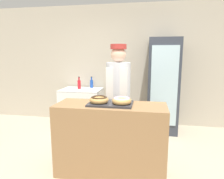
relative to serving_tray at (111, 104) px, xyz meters
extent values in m
plane|color=#B7A88E|center=(0.00, 0.00, -0.97)|extent=(14.00, 14.00, 0.00)
cube|color=#BCB29E|center=(0.00, 2.13, 0.38)|extent=(8.00, 0.06, 2.70)
cube|color=#997047|center=(0.00, 0.00, -0.49)|extent=(1.44, 0.54, 0.96)
cube|color=#2D2D33|center=(0.00, 0.00, 0.00)|extent=(0.57, 0.37, 0.02)
torus|color=tan|center=(-0.15, -0.02, 0.05)|extent=(0.25, 0.25, 0.08)
torus|color=#331E0F|center=(-0.15, -0.02, 0.07)|extent=(0.22, 0.22, 0.05)
torus|color=tan|center=(0.15, -0.02, 0.05)|extent=(0.25, 0.25, 0.08)
torus|color=#EFADC6|center=(0.15, -0.02, 0.07)|extent=(0.22, 0.22, 0.05)
cube|color=black|center=(-0.11, 0.13, 0.03)|extent=(0.07, 0.07, 0.03)
cube|color=black|center=(0.11, 0.13, 0.03)|extent=(0.07, 0.07, 0.03)
cylinder|color=#4C4C51|center=(0.02, 0.53, -0.55)|extent=(0.27, 0.27, 0.85)
cylinder|color=silver|center=(0.02, 0.53, 0.19)|extent=(0.37, 0.37, 0.63)
cube|color=white|center=(0.02, 0.36, -0.22)|extent=(0.31, 0.02, 1.33)
sphere|color=beige|center=(0.02, 0.53, 0.62)|extent=(0.23, 0.23, 0.23)
cylinder|color=#B2332D|center=(0.02, 0.53, 0.74)|extent=(0.24, 0.24, 0.07)
cube|color=#333842|center=(0.77, 1.74, -0.01)|extent=(0.61, 0.67, 1.92)
cube|color=silver|center=(0.77, 1.39, 0.03)|extent=(0.50, 0.02, 1.54)
cube|color=white|center=(-1.00, 1.74, -0.56)|extent=(0.89, 0.64, 0.83)
cube|color=gray|center=(-1.00, 1.74, -0.16)|extent=(0.89, 0.64, 0.01)
cylinder|color=red|center=(-1.05, 1.77, -0.05)|extent=(0.07, 0.07, 0.19)
cylinder|color=red|center=(-1.05, 1.77, 0.09)|extent=(0.03, 0.03, 0.07)
cylinder|color=black|center=(-1.05, 1.77, 0.13)|extent=(0.04, 0.04, 0.01)
cylinder|color=#1E4CB2|center=(-0.82, 1.96, -0.05)|extent=(0.07, 0.07, 0.18)
cylinder|color=#1E4CB2|center=(-0.82, 1.96, 0.07)|extent=(0.03, 0.03, 0.07)
cylinder|color=black|center=(-0.82, 1.96, 0.11)|extent=(0.04, 0.04, 0.01)
camera|label=1|loc=(0.47, -2.47, 0.63)|focal=32.00mm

